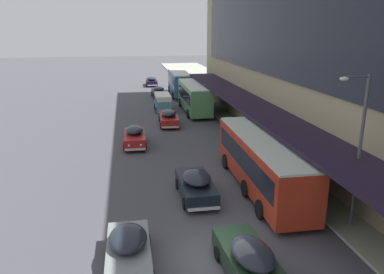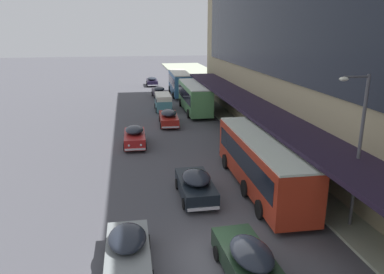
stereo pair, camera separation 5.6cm
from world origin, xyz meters
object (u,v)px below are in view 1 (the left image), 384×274
at_px(transit_bus_kerbside_rear, 261,161).
at_px(vw_van, 163,101).
at_px(sedan_trailing_near, 250,262).
at_px(street_lamp, 358,142).
at_px(transit_bus_kerbside_front, 194,96).
at_px(fire_hydrant, 272,156).
at_px(sedan_second_near, 152,81).
at_px(pedestrian_at_kerb, 313,168).
at_px(sedan_lead_near, 135,136).
at_px(sedan_second_mid, 129,251).
at_px(sedan_oncoming_front, 196,185).
at_px(sedan_oncoming_rear, 159,92).
at_px(transit_bus_kerbside_far, 179,82).
at_px(sedan_trailing_mid, 169,117).

relative_size(transit_bus_kerbside_rear, vw_van, 2.48).
height_order(sedan_trailing_near, street_lamp, street_lamp).
bearing_deg(transit_bus_kerbside_front, street_lamp, -84.28).
height_order(street_lamp, fire_hydrant, street_lamp).
height_order(transit_bus_kerbside_rear, sedan_second_near, transit_bus_kerbside_rear).
distance_m(transit_bus_kerbside_front, pedestrian_at_kerb, 22.59).
distance_m(sedan_lead_near, vw_van, 14.11).
bearing_deg(street_lamp, sedan_second_mid, -172.44).
bearing_deg(sedan_second_near, sedan_oncoming_front, -90.74).
bearing_deg(sedan_trailing_near, sedan_lead_near, 102.10).
bearing_deg(sedan_lead_near, sedan_trailing_near, -77.90).
relative_size(vw_van, street_lamp, 0.62).
distance_m(vw_van, fire_hydrant, 20.35).
relative_size(sedan_oncoming_rear, sedan_oncoming_front, 0.96).
relative_size(sedan_trailing_near, vw_van, 1.08).
xyz_separation_m(sedan_trailing_near, vw_van, (-0.22, 31.93, 0.31)).
height_order(transit_bus_kerbside_far, sedan_second_mid, transit_bus_kerbside_far).
height_order(sedan_trailing_near, sedan_trailing_mid, sedan_trailing_mid).
xyz_separation_m(sedan_second_mid, vw_van, (4.42, 30.32, 0.33)).
bearing_deg(sedan_oncoming_front, fire_hydrant, 36.75).
height_order(sedan_second_near, vw_van, vw_van).
xyz_separation_m(transit_bus_kerbside_front, transit_bus_kerbside_far, (-0.11, 11.45, 0.03)).
relative_size(sedan_trailing_near, sedan_lead_near, 1.12).
bearing_deg(transit_bus_kerbside_front, sedan_trailing_mid, -123.31).
xyz_separation_m(transit_bus_kerbside_rear, sedan_oncoming_front, (-4.09, -0.49, -1.04)).
xyz_separation_m(transit_bus_kerbside_front, pedestrian_at_kerb, (3.42, -22.32, -0.71)).
distance_m(sedan_second_mid, sedan_trailing_mid, 23.58).
height_order(transit_bus_kerbside_rear, sedan_trailing_near, transit_bus_kerbside_rear).
xyz_separation_m(transit_bus_kerbside_rear, vw_van, (-3.59, 23.83, -0.75)).
distance_m(sedan_second_near, street_lamp, 49.45).
height_order(sedan_second_mid, vw_van, vw_van).
relative_size(transit_bus_kerbside_front, pedestrian_at_kerb, 5.38).
relative_size(sedan_oncoming_rear, vw_van, 0.97).
height_order(transit_bus_kerbside_front, sedan_lead_near, transit_bus_kerbside_front).
height_order(transit_bus_kerbside_rear, sedan_oncoming_front, transit_bus_kerbside_rear).
xyz_separation_m(vw_van, pedestrian_at_kerb, (6.96, -23.88, 0.08)).
bearing_deg(transit_bus_kerbside_rear, street_lamp, -62.06).
distance_m(transit_bus_kerbside_front, sedan_second_near, 21.89).
xyz_separation_m(transit_bus_kerbside_far, street_lamp, (2.85, -38.78, 2.50)).
relative_size(transit_bus_kerbside_front, transit_bus_kerbside_rear, 0.88).
bearing_deg(sedan_trailing_mid, pedestrian_at_kerb, -67.08).
height_order(transit_bus_kerbside_front, fire_hydrant, transit_bus_kerbside_front).
height_order(sedan_oncoming_front, sedan_second_near, sedan_oncoming_front).
xyz_separation_m(sedan_second_near, pedestrian_at_kerb, (6.88, -43.90, 0.43)).
relative_size(transit_bus_kerbside_far, sedan_trailing_mid, 1.81).
relative_size(sedan_lead_near, street_lamp, 0.60).
xyz_separation_m(sedan_oncoming_rear, pedestrian_at_kerb, (6.66, -32.72, 0.43)).
bearing_deg(transit_bus_kerbside_front, sedan_second_near, 99.11).
relative_size(transit_bus_kerbside_front, fire_hydrant, 14.27).
relative_size(sedan_second_near, fire_hydrant, 6.38).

